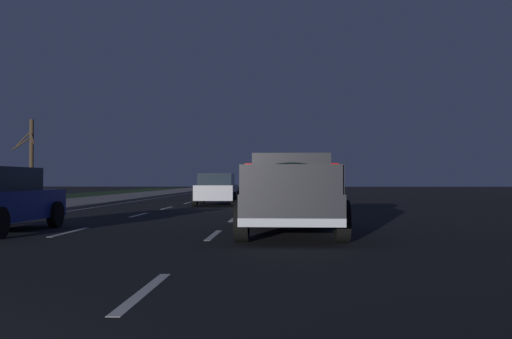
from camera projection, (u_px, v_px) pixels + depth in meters
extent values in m
plane|color=black|center=(218.00, 204.00, 30.03)|extent=(144.00, 144.00, 0.00)
cube|color=gray|center=(76.00, 202.00, 30.36)|extent=(108.00, 4.00, 0.12)
cube|color=silver|center=(144.00, 291.00, 6.49)|extent=(2.40, 0.14, 0.01)
cube|color=silver|center=(214.00, 235.00, 13.08)|extent=(2.40, 0.14, 0.01)
cube|color=silver|center=(233.00, 219.00, 18.36)|extent=(2.40, 0.14, 0.01)
cube|color=silver|center=(245.00, 210.00, 24.18)|extent=(2.40, 0.14, 0.01)
cube|color=silver|center=(253.00, 203.00, 30.58)|extent=(2.40, 0.14, 0.01)
cube|color=silver|center=(258.00, 199.00, 36.74)|extent=(2.40, 0.14, 0.01)
cube|color=silver|center=(261.00, 196.00, 43.24)|extent=(2.40, 0.14, 0.01)
cube|color=silver|center=(264.00, 194.00, 48.66)|extent=(2.40, 0.14, 0.01)
cube|color=silver|center=(266.00, 193.00, 54.60)|extent=(2.40, 0.14, 0.01)
cube|color=silver|center=(267.00, 191.00, 60.98)|extent=(2.40, 0.14, 0.01)
cube|color=silver|center=(269.00, 190.00, 67.46)|extent=(2.40, 0.14, 0.01)
cube|color=silver|center=(270.00, 189.00, 73.06)|extent=(2.40, 0.14, 0.01)
cube|color=silver|center=(271.00, 189.00, 79.86)|extent=(2.40, 0.14, 0.01)
cube|color=silver|center=(69.00, 232.00, 13.81)|extent=(2.40, 0.14, 0.01)
cube|color=silver|center=(139.00, 215.00, 20.53)|extent=(2.40, 0.14, 0.01)
cube|color=silver|center=(167.00, 208.00, 25.59)|extent=(2.40, 0.14, 0.01)
cube|color=silver|center=(189.00, 203.00, 31.44)|extent=(2.40, 0.14, 0.01)
cube|color=silver|center=(204.00, 199.00, 37.57)|extent=(2.40, 0.14, 0.01)
cube|color=silver|center=(214.00, 196.00, 42.98)|extent=(2.40, 0.14, 0.01)
cube|color=silver|center=(221.00, 195.00, 48.26)|extent=(2.40, 0.14, 0.01)
cube|color=silver|center=(227.00, 193.00, 53.35)|extent=(2.40, 0.14, 0.01)
cube|color=silver|center=(232.00, 192.00, 58.64)|extent=(2.40, 0.14, 0.01)
cube|color=silver|center=(236.00, 191.00, 64.13)|extent=(2.40, 0.14, 0.01)
cube|color=silver|center=(240.00, 190.00, 70.05)|extent=(2.40, 0.14, 0.01)
cube|color=silver|center=(244.00, 189.00, 76.51)|extent=(2.40, 0.14, 0.01)
cube|color=silver|center=(246.00, 188.00, 81.85)|extent=(2.40, 0.14, 0.01)
cube|color=silver|center=(119.00, 203.00, 30.26)|extent=(108.00, 0.14, 0.01)
cube|color=#232328|center=(291.00, 205.00, 13.44)|extent=(5.43, 2.08, 0.60)
cube|color=#232328|center=(291.00, 173.00, 14.64)|extent=(2.19, 1.87, 0.90)
cube|color=#1E2833|center=(291.00, 170.00, 13.59)|extent=(0.06, 1.44, 0.50)
cube|color=#232328|center=(247.00, 179.00, 12.43)|extent=(3.02, 0.12, 0.56)
cube|color=#232328|center=(336.00, 179.00, 12.32)|extent=(3.02, 0.12, 0.56)
cube|color=#232328|center=(292.00, 179.00, 10.80)|extent=(0.11, 1.88, 0.56)
cube|color=silver|center=(292.00, 223.00, 10.78)|extent=(0.15, 2.00, 0.16)
cube|color=red|center=(249.00, 169.00, 10.86)|extent=(0.06, 0.14, 0.20)
cube|color=red|center=(335.00, 169.00, 10.76)|extent=(0.06, 0.14, 0.20)
ellipsoid|color=#193823|center=(292.00, 178.00, 12.37)|extent=(2.61, 1.56, 0.64)
sphere|color=silver|center=(275.00, 184.00, 12.89)|extent=(0.40, 0.40, 0.40)
sphere|color=beige|center=(306.00, 185.00, 11.75)|extent=(0.34, 0.34, 0.34)
cylinder|color=black|center=(253.00, 211.00, 15.27)|extent=(0.84, 0.28, 0.84)
cylinder|color=black|center=(330.00, 211.00, 15.16)|extent=(0.84, 0.28, 0.84)
cylinder|color=black|center=(242.00, 221.00, 11.72)|extent=(0.84, 0.28, 0.84)
cylinder|color=black|center=(342.00, 221.00, 11.60)|extent=(0.84, 0.28, 0.84)
cylinder|color=black|center=(55.00, 214.00, 15.20)|extent=(0.68, 0.22, 0.68)
cube|color=#B2B5BA|center=(217.00, 192.00, 28.54)|extent=(4.44, 1.89, 0.70)
cube|color=#1E2833|center=(217.00, 179.00, 28.30)|extent=(2.50, 1.64, 0.56)
cylinder|color=black|center=(202.00, 197.00, 30.05)|extent=(0.68, 0.22, 0.68)
cylinder|color=black|center=(237.00, 197.00, 30.01)|extent=(0.68, 0.22, 0.68)
cylinder|color=black|center=(195.00, 199.00, 27.06)|extent=(0.68, 0.22, 0.68)
cylinder|color=black|center=(234.00, 199.00, 27.02)|extent=(0.68, 0.22, 0.68)
cube|color=red|center=(213.00, 192.00, 26.39)|extent=(0.11, 1.51, 0.10)
cylinder|color=#423323|center=(31.00, 159.00, 38.56)|extent=(0.28, 0.28, 5.22)
cylinder|color=#423323|center=(32.00, 138.00, 38.12)|extent=(0.94, 0.66, 0.92)
cylinder|color=#423323|center=(24.00, 138.00, 38.48)|extent=(0.32, 0.99, 1.12)
cylinder|color=#423323|center=(22.00, 143.00, 38.29)|extent=(0.60, 1.15, 0.98)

